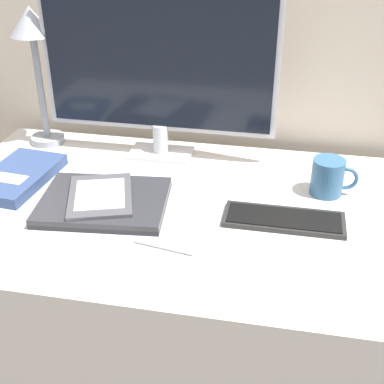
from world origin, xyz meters
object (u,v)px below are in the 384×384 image
(monitor, at_px, (159,68))
(keyboard, at_px, (284,219))
(pen, at_px, (164,247))
(desk_lamp, at_px, (34,44))
(notebook, at_px, (18,176))
(laptop, at_px, (104,202))
(ereader, at_px, (100,196))
(coffee_mug, at_px, (328,177))

(monitor, xyz_separation_m, keyboard, (0.36, -0.29, -0.25))
(monitor, relative_size, keyboard, 2.29)
(monitor, relative_size, pen, 4.70)
(desk_lamp, xyz_separation_m, notebook, (0.03, -0.25, -0.28))
(keyboard, distance_m, notebook, 0.70)
(keyboard, bearing_deg, notebook, 174.93)
(laptop, bearing_deg, notebook, 163.92)
(ereader, relative_size, pen, 1.73)
(coffee_mug, bearing_deg, pen, -138.34)
(notebook, bearing_deg, pen, -26.04)
(monitor, distance_m, ereader, 0.38)
(laptop, xyz_separation_m, pen, (0.18, -0.14, -0.01))
(ereader, bearing_deg, coffee_mug, 17.29)
(keyboard, height_order, notebook, notebook)
(notebook, bearing_deg, monitor, 34.37)
(keyboard, xyz_separation_m, laptop, (-0.43, -0.01, 0.01))
(monitor, xyz_separation_m, desk_lamp, (-0.36, 0.02, 0.04))
(keyboard, xyz_separation_m, desk_lamp, (-0.72, 0.31, 0.29))
(monitor, xyz_separation_m, ereader, (-0.08, -0.30, -0.23))
(ereader, bearing_deg, notebook, 163.41)
(desk_lamp, xyz_separation_m, pen, (0.47, -0.46, -0.29))
(keyboard, relative_size, desk_lamp, 0.70)
(desk_lamp, bearing_deg, notebook, -83.75)
(keyboard, distance_m, laptop, 0.43)
(coffee_mug, bearing_deg, notebook, -173.39)
(keyboard, bearing_deg, coffee_mug, 56.98)
(monitor, xyz_separation_m, laptop, (-0.07, -0.30, -0.24))
(monitor, bearing_deg, keyboard, -38.37)
(coffee_mug, bearing_deg, monitor, 163.85)
(ereader, height_order, notebook, ereader)
(keyboard, xyz_separation_m, coffee_mug, (0.10, 0.15, 0.04))
(desk_lamp, height_order, pen, desk_lamp)
(ereader, xyz_separation_m, desk_lamp, (-0.28, 0.32, 0.27))
(notebook, relative_size, pen, 2.01)
(laptop, xyz_separation_m, notebook, (-0.26, 0.08, 0.00))
(laptop, height_order, ereader, ereader)
(laptop, distance_m, pen, 0.23)
(laptop, bearing_deg, coffee_mug, 17.53)
(keyboard, bearing_deg, laptop, -178.11)
(desk_lamp, distance_m, notebook, 0.37)
(notebook, bearing_deg, laptop, -16.08)
(pen, bearing_deg, coffee_mug, 41.66)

